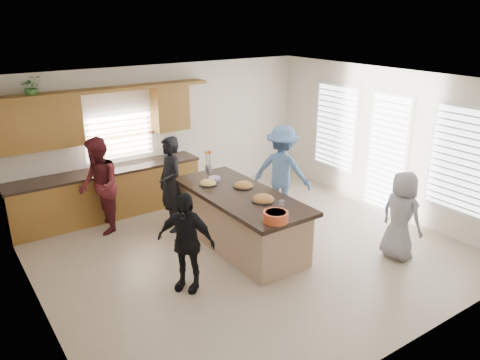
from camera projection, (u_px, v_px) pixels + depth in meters
floor at (249, 250)px, 7.86m from camera, size 6.50×6.50×0.00m
room_shell at (250, 141)px, 7.21m from camera, size 6.52×6.02×2.81m
back_cabinetry at (103, 172)px, 8.89m from camera, size 4.08×0.66×2.46m
right_wall_glazing at (389, 146)px, 9.01m from camera, size 0.06×4.00×2.25m
island at (241, 221)px, 7.89m from camera, size 1.16×2.71×0.95m
platter_front at (263, 199)px, 7.40m from camera, size 0.39×0.39×0.16m
platter_mid at (243, 186)px, 7.98m from camera, size 0.36×0.36×0.14m
platter_back at (208, 183)px, 8.09m from camera, size 0.32×0.32×0.13m
salad_bowl at (276, 216)px, 6.66m from camera, size 0.36×0.36×0.15m
clear_cup at (282, 203)px, 7.18m from camera, size 0.08×0.08×0.10m
plate_stack at (215, 179)px, 8.32m from camera, size 0.21×0.21×0.05m
flower_vase at (208, 161)px, 8.64m from camera, size 0.14×0.14×0.42m
potted_plant at (31, 87)px, 7.84m from camera, size 0.35×0.30×0.38m
woman_left_back at (170, 184)px, 8.35m from camera, size 0.44×0.65×1.74m
woman_left_mid at (99, 186)px, 8.25m from camera, size 0.76×0.92×1.75m
woman_left_front at (186, 242)px, 6.55m from camera, size 0.81×0.90×1.47m
woman_right_back at (282, 171)px, 9.02m from camera, size 1.16×1.32×1.77m
woman_right_front at (401, 216)px, 7.40m from camera, size 0.47×0.72×1.47m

